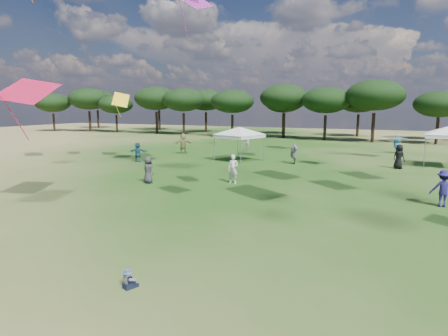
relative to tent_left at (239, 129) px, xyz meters
The scene contains 5 objects.
ground 23.48m from the tent_left, 75.69° to the right, with size 140.00×140.00×0.00m, color #285018.
tree_line 26.26m from the tent_left, 71.80° to the left, with size 108.78×17.63×7.77m.
tent_left is the anchor object (origin of this frame).
toddler 21.88m from the tent_left, 75.28° to the right, with size 0.36×0.39×0.48m.
festival_crowd 5.87m from the tent_left, ahead, with size 29.38×22.31×1.91m.
Camera 1 is at (5.36, -5.26, 4.39)m, focal length 30.00 mm.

